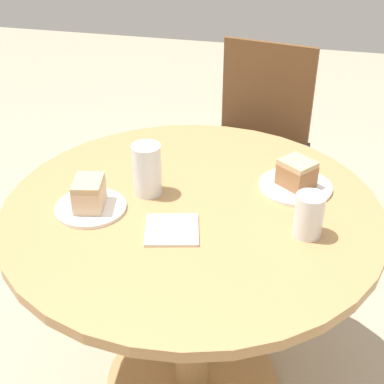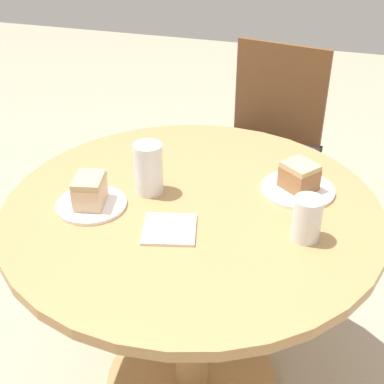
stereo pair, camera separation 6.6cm
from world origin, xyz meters
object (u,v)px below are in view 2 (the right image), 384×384
(chair, at_px, (265,148))
(plate_near, at_px, (91,205))
(plate_far, at_px, (298,189))
(glass_water, at_px, (149,171))
(cake_slice_near, at_px, (90,190))
(glass_lemonade, at_px, (307,220))
(cake_slice_far, at_px, (299,176))

(chair, height_order, plate_near, chair)
(plate_near, height_order, plate_far, same)
(glass_water, bearing_deg, cake_slice_near, -136.38)
(plate_far, distance_m, glass_lemonade, 0.23)
(plate_far, xyz_separation_m, glass_water, (-0.40, -0.12, 0.06))
(cake_slice_near, distance_m, cake_slice_far, 0.58)
(cake_slice_far, height_order, glass_lemonade, glass_lemonade)
(plate_far, bearing_deg, glass_lemonade, -78.44)
(cake_slice_near, height_order, glass_lemonade, glass_lemonade)
(cake_slice_far, relative_size, glass_lemonade, 1.06)
(cake_slice_near, bearing_deg, glass_water, 43.62)
(glass_lemonade, bearing_deg, glass_water, 167.96)
(glass_water, bearing_deg, plate_near, -136.38)
(cake_slice_far, relative_size, glass_water, 0.82)
(plate_far, distance_m, cake_slice_near, 0.58)
(chair, bearing_deg, glass_water, -91.98)
(cake_slice_near, bearing_deg, chair, 72.33)
(glass_lemonade, height_order, glass_water, glass_water)
(plate_far, distance_m, cake_slice_far, 0.04)
(cake_slice_near, distance_m, glass_lemonade, 0.57)
(cake_slice_far, bearing_deg, plate_far, 0.00)
(chair, relative_size, cake_slice_far, 7.40)
(plate_near, relative_size, cake_slice_far, 1.59)
(cake_slice_far, bearing_deg, glass_lemonade, -78.44)
(plate_far, relative_size, glass_water, 1.42)
(plate_far, height_order, cake_slice_near, cake_slice_near)
(chair, height_order, glass_lemonade, chair)
(plate_near, height_order, glass_water, glass_water)
(chair, distance_m, plate_near, 1.07)
(plate_far, relative_size, glass_lemonade, 1.83)
(glass_lemonade, bearing_deg, chair, 104.70)
(chair, height_order, glass_water, chair)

